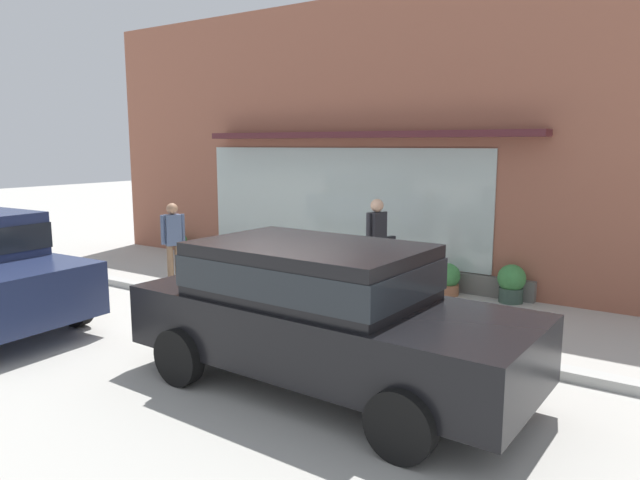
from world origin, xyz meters
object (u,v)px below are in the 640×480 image
(potted_plant_corner_tall, at_px, (511,283))
(potted_plant_trailing_edge, at_px, (448,279))
(parked_car_black, at_px, (320,307))
(potted_plant_low_front, at_px, (283,261))
(fire_hydrant, at_px, (371,280))
(pedestrian_passerby, at_px, (173,238))
(potted_plant_window_left, at_px, (340,262))
(pedestrian_with_handbag, at_px, (377,240))
(potted_plant_window_right, at_px, (181,244))

(potted_plant_corner_tall, bearing_deg, potted_plant_trailing_edge, -173.42)
(parked_car_black, height_order, potted_plant_low_front, parked_car_black)
(fire_hydrant, xyz_separation_m, pedestrian_passerby, (-3.85, -0.76, 0.45))
(potted_plant_window_left, relative_size, potted_plant_trailing_edge, 1.19)
(pedestrian_with_handbag, xyz_separation_m, potted_plant_window_right, (-5.92, 0.85, -0.76))
(pedestrian_with_handbag, bearing_deg, potted_plant_trailing_edge, -37.12)
(potted_plant_trailing_edge, bearing_deg, pedestrian_with_handbag, -144.18)
(potted_plant_trailing_edge, bearing_deg, potted_plant_corner_tall, 6.58)
(potted_plant_low_front, xyz_separation_m, potted_plant_corner_tall, (4.63, 0.32, 0.09))
(fire_hydrant, bearing_deg, potted_plant_low_front, 155.78)
(pedestrian_passerby, xyz_separation_m, potted_plant_trailing_edge, (4.58, 2.22, -0.62))
(potted_plant_window_left, relative_size, potted_plant_corner_tall, 1.04)
(potted_plant_window_left, height_order, potted_plant_trailing_edge, potted_plant_window_left)
(potted_plant_window_right, bearing_deg, potted_plant_trailing_edge, -0.92)
(potted_plant_corner_tall, bearing_deg, potted_plant_window_right, -179.90)
(pedestrian_passerby, relative_size, parked_car_black, 0.35)
(potted_plant_window_right, relative_size, potted_plant_corner_tall, 0.76)
(potted_plant_low_front, relative_size, potted_plant_window_left, 0.68)
(parked_car_black, relative_size, potted_plant_corner_tall, 6.88)
(potted_plant_low_front, distance_m, potted_plant_window_left, 1.36)
(pedestrian_with_handbag, height_order, potted_plant_corner_tall, pedestrian_with_handbag)
(potted_plant_corner_tall, relative_size, potted_plant_trailing_edge, 1.15)
(fire_hydrant, distance_m, potted_plant_low_front, 3.09)
(parked_car_black, height_order, potted_plant_window_left, parked_car_black)
(pedestrian_passerby, xyz_separation_m, potted_plant_low_front, (1.04, 2.02, -0.65))
(potted_plant_corner_tall, bearing_deg, fire_hydrant, -138.98)
(pedestrian_passerby, bearing_deg, potted_plant_low_front, -0.16)
(potted_plant_low_front, height_order, potted_plant_window_left, potted_plant_window_left)
(parked_car_black, height_order, potted_plant_window_right, parked_car_black)
(pedestrian_with_handbag, bearing_deg, parked_car_black, -143.13)
(fire_hydrant, relative_size, pedestrian_with_handbag, 0.52)
(pedestrian_with_handbag, height_order, potted_plant_window_left, pedestrian_with_handbag)
(potted_plant_window_left, bearing_deg, potted_plant_window_right, 177.53)
(fire_hydrant, relative_size, potted_plant_window_right, 1.80)
(pedestrian_with_handbag, height_order, potted_plant_trailing_edge, pedestrian_with_handbag)
(pedestrian_with_handbag, distance_m, parked_car_black, 4.10)
(pedestrian_passerby, bearing_deg, potted_plant_window_left, -21.33)
(fire_hydrant, height_order, pedestrian_with_handbag, pedestrian_with_handbag)
(fire_hydrant, relative_size, potted_plant_corner_tall, 1.38)
(potted_plant_low_front, height_order, potted_plant_corner_tall, potted_plant_corner_tall)
(potted_plant_trailing_edge, bearing_deg, potted_plant_window_left, -177.57)
(pedestrian_with_handbag, height_order, potted_plant_low_front, pedestrian_with_handbag)
(potted_plant_window_right, bearing_deg, fire_hydrant, -14.23)
(potted_plant_window_left, bearing_deg, potted_plant_corner_tall, 3.81)
(potted_plant_low_front, distance_m, potted_plant_trailing_edge, 3.55)
(pedestrian_with_handbag, height_order, parked_car_black, pedestrian_with_handbag)
(fire_hydrant, xyz_separation_m, potted_plant_trailing_edge, (0.74, 1.46, -0.17))
(pedestrian_passerby, height_order, potted_plant_low_front, pedestrian_passerby)
(potted_plant_low_front, bearing_deg, pedestrian_passerby, -117.09)
(pedestrian_passerby, height_order, potted_plant_corner_tall, pedestrian_passerby)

